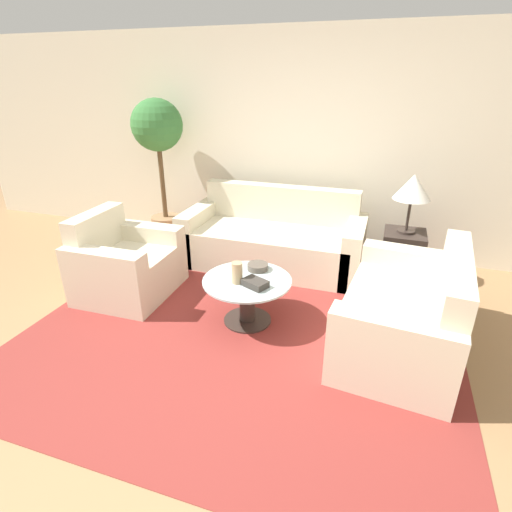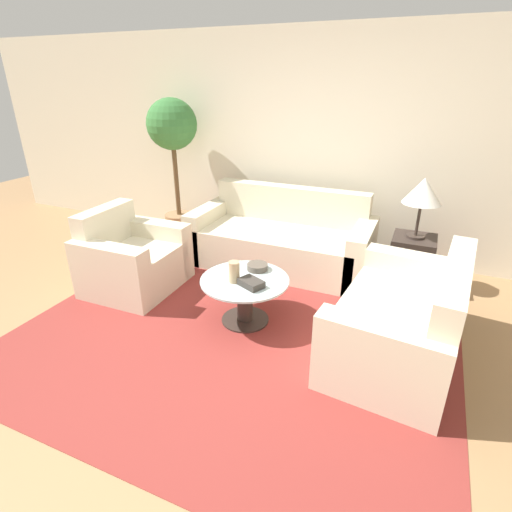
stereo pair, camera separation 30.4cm
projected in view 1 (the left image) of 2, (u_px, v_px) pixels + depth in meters
The scene contains 13 objects.
ground_plane at pixel (214, 368), 3.09m from camera, with size 14.00×14.00×0.00m, color #9E754C.
wall_back at pixel (298, 145), 4.85m from camera, with size 10.00×0.06×2.60m.
rug at pixel (247, 320), 3.69m from camera, with size 3.66×3.46×0.01m.
sofa_main at pixel (274, 240), 4.75m from camera, with size 2.08×0.91×0.88m.
armchair at pixel (124, 266), 4.09m from camera, with size 0.85×0.95×0.84m.
loveseat at pixel (409, 317), 3.22m from camera, with size 1.01×1.55×0.86m.
coffee_table at pixel (247, 295), 3.57m from camera, with size 0.79×0.79×0.43m.
side_table at pixel (402, 256), 4.33m from camera, with size 0.43×0.43×0.56m.
table_lamp at pixel (413, 188), 4.02m from camera, with size 0.37×0.37×0.61m.
potted_plant at pixel (159, 146), 4.95m from camera, with size 0.63×0.63×1.84m.
vase at pixel (237, 273), 3.42m from camera, with size 0.10×0.10×0.19m.
bowl at pixel (258, 267), 3.68m from camera, with size 0.19×0.19×0.06m.
book_stack at pixel (255, 283), 3.39m from camera, with size 0.25×0.21×0.06m.
Camera 1 is at (1.08, -2.23, 2.06)m, focal length 28.00 mm.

